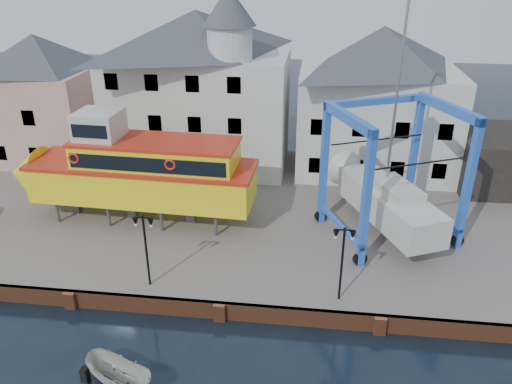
# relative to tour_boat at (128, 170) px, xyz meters

# --- Properties ---
(ground) EXTENTS (140.00, 140.00, 0.00)m
(ground) POSITION_rel_tour_boat_xyz_m (7.45, -8.36, -4.40)
(ground) COLOR black
(ground) RESTS_ON ground
(hardstanding) EXTENTS (44.00, 22.00, 1.00)m
(hardstanding) POSITION_rel_tour_boat_xyz_m (7.45, 2.64, -3.90)
(hardstanding) COLOR #635D59
(hardstanding) RESTS_ON ground
(quay_wall) EXTENTS (44.00, 0.47, 1.00)m
(quay_wall) POSITION_rel_tour_boat_xyz_m (7.45, -8.25, -3.90)
(quay_wall) COLOR brown
(quay_wall) RESTS_ON ground
(building_pink) EXTENTS (8.00, 7.00, 10.30)m
(building_pink) POSITION_rel_tour_boat_xyz_m (-10.55, 9.64, 1.74)
(building_pink) COLOR tan
(building_pink) RESTS_ON hardstanding
(building_white_main) EXTENTS (14.00, 8.30, 14.00)m
(building_white_main) POSITION_rel_tour_boat_xyz_m (2.58, 10.04, 2.94)
(building_white_main) COLOR silver
(building_white_main) RESTS_ON hardstanding
(building_white_right) EXTENTS (12.00, 8.00, 11.20)m
(building_white_right) POSITION_rel_tour_boat_xyz_m (16.45, 10.64, 2.19)
(building_white_right) COLOR silver
(building_white_right) RESTS_ON hardstanding
(shed_dark) EXTENTS (8.00, 7.00, 4.00)m
(shed_dark) POSITION_rel_tour_boat_xyz_m (26.45, 8.64, -1.40)
(shed_dark) COLOR black
(shed_dark) RESTS_ON hardstanding
(lamp_post_left) EXTENTS (1.12, 0.32, 4.20)m
(lamp_post_left) POSITION_rel_tour_boat_xyz_m (3.45, -7.16, -0.23)
(lamp_post_left) COLOR black
(lamp_post_left) RESTS_ON hardstanding
(lamp_post_right) EXTENTS (1.12, 0.32, 4.20)m
(lamp_post_right) POSITION_rel_tour_boat_xyz_m (13.45, -7.16, -0.23)
(lamp_post_right) COLOR black
(lamp_post_right) RESTS_ON hardstanding
(tour_boat) EXTENTS (16.73, 4.64, 7.22)m
(tour_boat) POSITION_rel_tour_boat_xyz_m (0.00, 0.00, 0.00)
(tour_boat) COLOR #59595E
(tour_boat) RESTS_ON hardstanding
(travel_lift) EXTENTS (8.98, 10.50, 15.62)m
(travel_lift) POSITION_rel_tour_boat_xyz_m (16.13, 0.70, -0.81)
(travel_lift) COLOR blue
(travel_lift) RESTS_ON hardstanding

